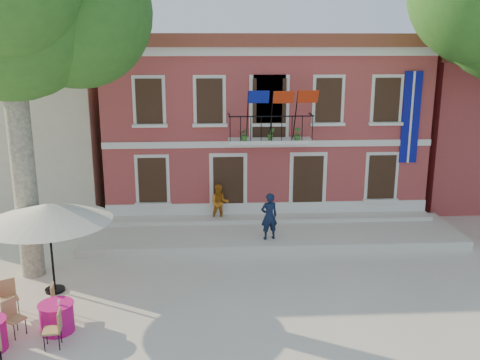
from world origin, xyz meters
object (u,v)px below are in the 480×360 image
plane_tree_west (6,3)px  pedestrian_navy (269,216)px  pedestrian_orange (220,203)px  cafe_table_4 (57,316)px  patio_umbrella (48,213)px

plane_tree_west → pedestrian_navy: 10.67m
pedestrian_navy → pedestrian_orange: (-1.73, 2.03, -0.10)m
cafe_table_4 → patio_umbrella: bearing=107.0°
pedestrian_orange → plane_tree_west: bearing=-150.1°
patio_umbrella → pedestrian_orange: (5.00, 5.24, -1.38)m
cafe_table_4 → plane_tree_west: bearing=115.6°
patio_umbrella → pedestrian_orange: bearing=46.3°
pedestrian_navy → pedestrian_orange: bearing=-63.6°
plane_tree_west → pedestrian_orange: 10.17m
pedestrian_navy → pedestrian_orange: 2.67m
plane_tree_west → pedestrian_orange: (6.01, 3.98, -7.18)m
plane_tree_west → pedestrian_navy: size_ratio=6.55×
plane_tree_west → cafe_table_4: (1.72, -3.60, -7.82)m
pedestrian_orange → cafe_table_4: bearing=-123.1°
patio_umbrella → pedestrian_orange: patio_umbrella is taller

